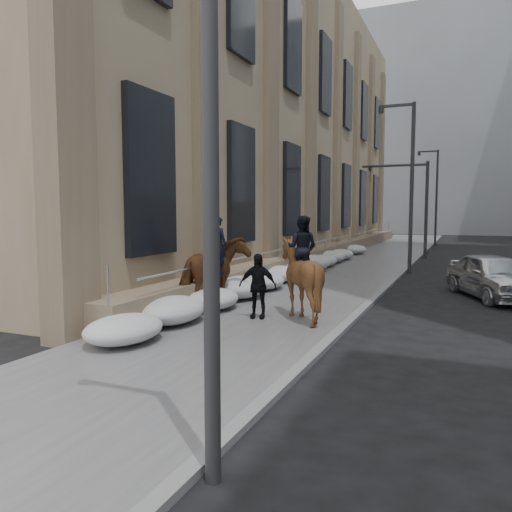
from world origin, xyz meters
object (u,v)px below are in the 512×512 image
(mounted_horse_right, at_px, (300,275))
(car_silver, at_px, (493,276))
(mounted_horse_left, at_px, (214,270))
(pedestrian, at_px, (258,286))

(mounted_horse_right, relative_size, car_silver, 0.60)
(mounted_horse_right, xyz_separation_m, car_silver, (4.88, 6.09, -0.51))
(mounted_horse_left, xyz_separation_m, mounted_horse_right, (2.83, -0.50, 0.07))
(mounted_horse_left, height_order, car_silver, mounted_horse_left)
(mounted_horse_left, relative_size, car_silver, 0.59)
(mounted_horse_left, height_order, pedestrian, mounted_horse_left)
(mounted_horse_right, bearing_deg, car_silver, -127.00)
(mounted_horse_left, bearing_deg, mounted_horse_right, 179.69)
(mounted_horse_right, height_order, pedestrian, mounted_horse_right)
(pedestrian, distance_m, car_silver, 8.79)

